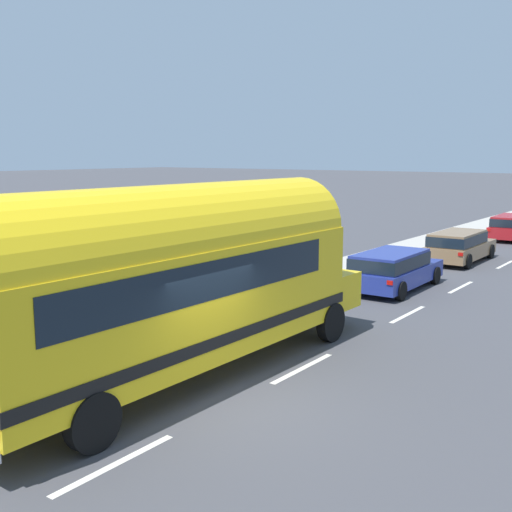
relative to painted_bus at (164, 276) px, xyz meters
The scene contains 6 objects.
ground_plane 2.89m from the painted_bus, ahead, with size 300.00×300.00×0.00m, color #424247.
lane_markings 13.54m from the painted_bus, 93.00° to the left, with size 3.61×80.00×0.01m.
sidewalk_slab 10.72m from the painted_bus, 107.11° to the left, with size 2.71×90.00×0.15m, color #ADA89E.
painted_bus is the anchor object (origin of this frame).
car_lead 11.44m from the painted_bus, 90.35° to the left, with size 2.03×4.68×1.37m.
car_second 18.42m from the painted_bus, 90.27° to the left, with size 1.92×4.77×1.37m.
Camera 1 is at (7.09, -8.94, 4.74)m, focal length 44.14 mm.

